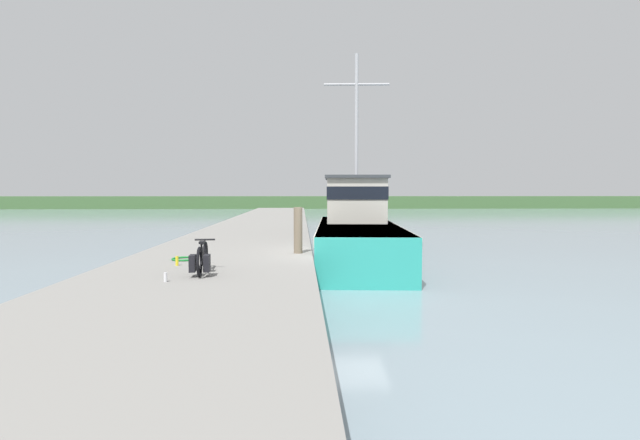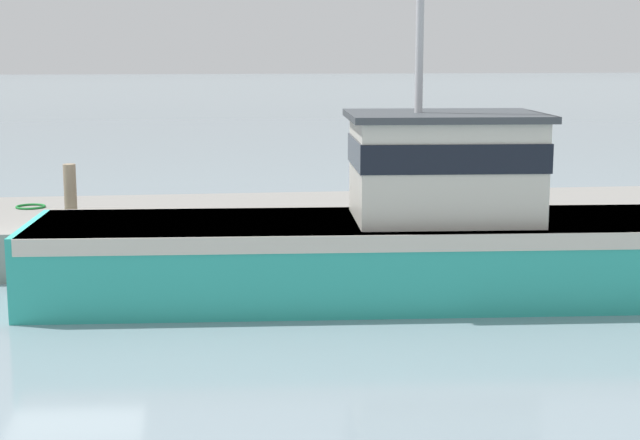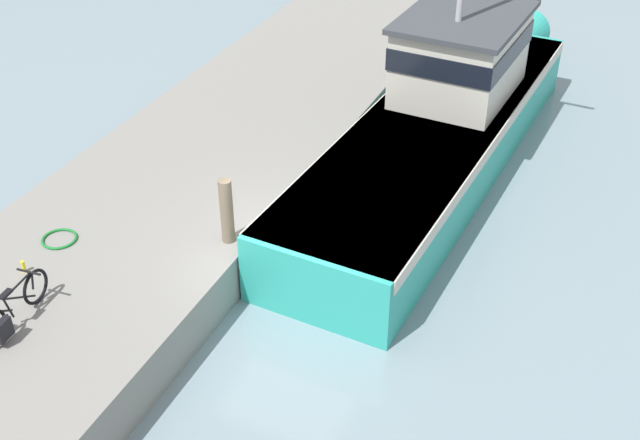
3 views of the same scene
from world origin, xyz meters
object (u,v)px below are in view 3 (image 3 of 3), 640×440
object	(u,v)px
mooring_post	(227,211)
water_bottle_by_bike	(23,267)
fishing_boat_main	(444,116)
bicycle_touring	(8,313)

from	to	relation	value
mooring_post	water_bottle_by_bike	size ratio (longest dim) A/B	5.79
mooring_post	water_bottle_by_bike	bearing A→B (deg)	-141.15
fishing_boat_main	water_bottle_by_bike	xyz separation A→B (m)	(-5.10, -8.25, -0.11)
fishing_boat_main	water_bottle_by_bike	bearing A→B (deg)	-118.12
water_bottle_by_bike	fishing_boat_main	bearing A→B (deg)	58.25
fishing_boat_main	bicycle_touring	size ratio (longest dim) A/B	8.31
fishing_boat_main	mooring_post	distance (m)	6.44
bicycle_touring	mooring_post	size ratio (longest dim) A/B	1.31
bicycle_touring	mooring_post	xyz separation A→B (m)	(1.98, 3.49, 0.33)
water_bottle_by_bike	mooring_post	bearing A→B (deg)	38.85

